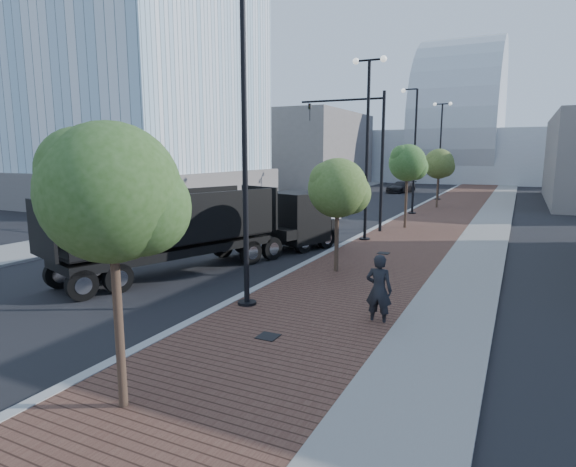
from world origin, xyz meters
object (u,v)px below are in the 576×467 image
at_px(dump_truck, 245,229).
at_px(dark_car_mid, 284,216).
at_px(pedestrian, 379,290).
at_px(white_sedan, 312,213).

distance_m(dump_truck, dark_car_mid, 9.55).
distance_m(dark_car_mid, pedestrian, 17.72).
bearing_deg(white_sedan, dark_car_mid, -95.46).
height_order(white_sedan, pedestrian, pedestrian).
distance_m(dump_truck, pedestrian, 9.23).
bearing_deg(white_sedan, pedestrian, -37.10).
bearing_deg(pedestrian, white_sedan, -61.35).
bearing_deg(dark_car_mid, white_sedan, 41.32).
bearing_deg(dump_truck, pedestrian, -16.91).
bearing_deg(dark_car_mid, dump_truck, -92.98).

